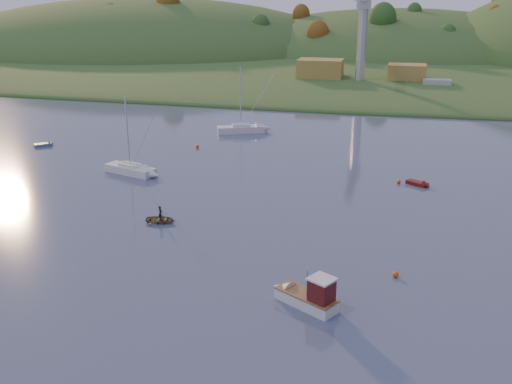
% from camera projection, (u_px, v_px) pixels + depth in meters
% --- Properties ---
extents(far_shore, '(620.00, 220.00, 1.50)m').
position_uv_depth(far_shore, '(372.00, 52.00, 240.46)').
color(far_shore, '#335522').
rests_on(far_shore, ground).
extents(shore_slope, '(640.00, 150.00, 7.00)m').
position_uv_depth(shore_slope, '(362.00, 70.00, 180.70)').
color(shore_slope, '#335522').
rests_on(shore_slope, ground).
extents(hill_left_far, '(120.00, 100.00, 32.00)m').
position_uv_depth(hill_left_far, '(18.00, 47.00, 262.33)').
color(hill_left_far, '#335522').
rests_on(hill_left_far, ground).
extents(hill_left, '(170.00, 140.00, 44.00)m').
position_uv_depth(hill_left, '(145.00, 53.00, 232.94)').
color(hill_left, '#335522').
rests_on(hill_left, ground).
extents(hill_center, '(140.00, 120.00, 36.00)m').
position_uv_depth(hill_center, '(396.00, 57.00, 219.84)').
color(hill_center, '#335522').
rests_on(hill_center, ground).
extents(hillside_trees, '(280.00, 50.00, 32.00)m').
position_uv_depth(hillside_trees, '(366.00, 63.00, 199.09)').
color(hillside_trees, '#1D4D1B').
rests_on(hillside_trees, ground).
extents(wharf, '(42.00, 16.00, 2.40)m').
position_uv_depth(wharf, '(372.00, 86.00, 139.67)').
color(wharf, slate).
rests_on(wharf, ground).
extents(shed_west, '(11.00, 8.00, 4.80)m').
position_uv_depth(shed_west, '(320.00, 69.00, 142.32)').
color(shed_west, '#A78837').
rests_on(shed_west, wharf).
extents(shed_east, '(9.00, 7.00, 4.00)m').
position_uv_depth(shed_east, '(407.00, 73.00, 138.68)').
color(shed_east, '#A78837').
rests_on(shed_east, wharf).
extents(dock_crane, '(3.20, 28.00, 20.30)m').
position_uv_depth(dock_crane, '(363.00, 18.00, 131.84)').
color(dock_crane, '#B7B7BC').
rests_on(dock_crane, wharf).
extents(fishing_boat, '(5.84, 4.41, 3.65)m').
position_uv_depth(fishing_boat, '(303.00, 294.00, 42.63)').
color(fishing_boat, silver).
rests_on(fishing_boat, ground).
extents(sailboat_near, '(8.23, 5.30, 11.01)m').
position_uv_depth(sailboat_near, '(241.00, 128.00, 96.75)').
color(sailboat_near, silver).
rests_on(sailboat_near, ground).
extents(sailboat_far, '(7.57, 4.36, 10.07)m').
position_uv_depth(sailboat_far, '(130.00, 169.00, 74.26)').
color(sailboat_far, silver).
rests_on(sailboat_far, ground).
extents(canoe, '(3.30, 2.55, 0.63)m').
position_uv_depth(canoe, '(161.00, 220.00, 58.21)').
color(canoe, olive).
rests_on(canoe, ground).
extents(paddler, '(0.43, 0.60, 1.53)m').
position_uv_depth(paddler, '(160.00, 215.00, 58.06)').
color(paddler, black).
rests_on(paddler, ground).
extents(red_tender, '(3.17, 2.63, 1.06)m').
position_uv_depth(red_tender, '(421.00, 184.00, 69.41)').
color(red_tender, '#62120E').
rests_on(red_tender, ground).
extents(grey_dinghy, '(2.92, 2.79, 1.10)m').
position_uv_depth(grey_dinghy, '(47.00, 144.00, 88.25)').
color(grey_dinghy, slate).
rests_on(grey_dinghy, ground).
extents(work_vessel, '(14.85, 5.45, 3.80)m').
position_uv_depth(work_vessel, '(436.00, 90.00, 132.62)').
color(work_vessel, slate).
rests_on(work_vessel, ground).
extents(buoy_0, '(0.50, 0.50, 0.50)m').
position_uv_depth(buoy_0, '(396.00, 274.00, 46.84)').
color(buoy_0, '#DB490B').
rests_on(buoy_0, ground).
extents(buoy_1, '(0.50, 0.50, 0.50)m').
position_uv_depth(buoy_1, '(399.00, 182.00, 70.37)').
color(buoy_1, '#DB490B').
rests_on(buoy_1, ground).
extents(buoy_2, '(0.50, 0.50, 0.50)m').
position_uv_depth(buoy_2, '(197.00, 146.00, 86.99)').
color(buoy_2, '#DB490B').
rests_on(buoy_2, ground).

